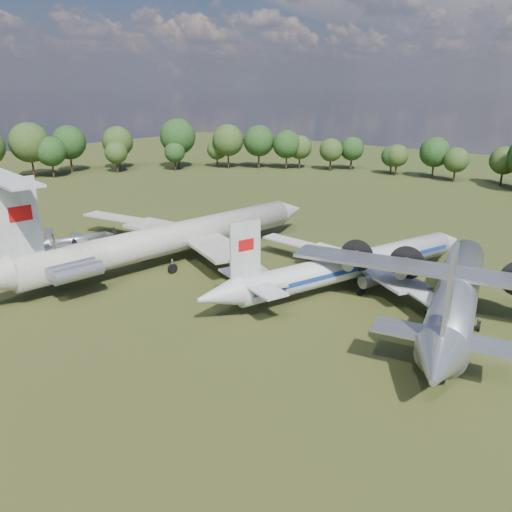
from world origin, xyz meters
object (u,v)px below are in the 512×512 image
Objects in this scene: tu104_jet at (353,270)px; an12_transport at (456,299)px; small_prop_northwest at (79,241)px; small_prop_west at (34,256)px; il62_airliner at (172,244)px; person_on_il62 at (54,241)px.

tu104_jet is 1.12× the size of an12_transport.
small_prop_northwest is at bearing 177.78° from an12_transport.
small_prop_west is at bearing -133.82° from tu104_jet.
small_prop_west is at bearing -133.15° from il62_airliner.
an12_transport is 55.72m from small_prop_northwest.
small_prop_northwest is (-16.99, -4.52, -1.95)m from il62_airliner.
small_prop_west is (-39.41, -21.42, -1.29)m from tu104_jet.
person_on_il62 is (13.23, -3.54, 5.79)m from small_prop_west.
small_prop_west is (-52.81, -19.63, -1.69)m from an12_transport.
tu104_jet is 44.88m from small_prop_west.
small_prop_west is 1.04× the size of small_prop_northwest.
small_prop_west is at bearing -60.26° from small_prop_northwest.
person_on_il62 is at bearing -118.72° from tu104_jet.
person_on_il62 is (-39.58, -23.17, 4.10)m from an12_transport.
small_prop_northwest is at bearing -7.22° from person_on_il62.
tu104_jet is 43.21m from small_prop_northwest.
small_prop_northwest is at bearing -157.78° from il62_airliner.
il62_airliner reaches higher than tu104_jet.
small_prop_west is at bearing 15.81° from person_on_il62.
il62_airliner is 4.37× the size of small_prop_west.
small_prop_northwest is at bearing 111.87° from small_prop_west.
il62_airliner is 1.30× the size of tu104_jet.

